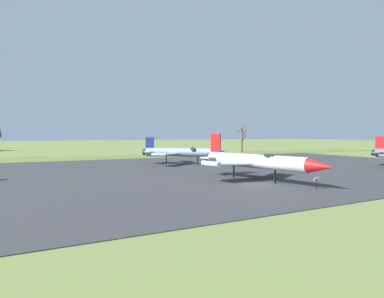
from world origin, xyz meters
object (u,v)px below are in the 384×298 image
at_px(info_placard_front_left, 234,162).
at_px(info_placard_rear_center, 316,182).
at_px(jet_fighter_rear_center, 257,161).
at_px(jet_fighter_front_left, 182,152).

distance_m(info_placard_front_left, info_placard_rear_center, 20.32).
distance_m(jet_fighter_rear_center, info_placard_rear_center, 6.64).
height_order(info_placard_front_left, jet_fighter_rear_center, jet_fighter_rear_center).
xyz_separation_m(info_placard_front_left, jet_fighter_rear_center, (-6.55, -13.26, 1.36)).
bearing_deg(info_placard_rear_center, info_placard_front_left, 74.97).
xyz_separation_m(jet_fighter_rear_center, info_placard_rear_center, (1.28, -6.36, -1.37)).
distance_m(info_placard_front_left, jet_fighter_rear_center, 14.85).
bearing_deg(jet_fighter_rear_center, info_placard_rear_center, -78.62).
xyz_separation_m(jet_fighter_front_left, info_placard_front_left, (5.43, -6.63, -1.27)).
bearing_deg(info_placard_rear_center, jet_fighter_front_left, 90.36).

